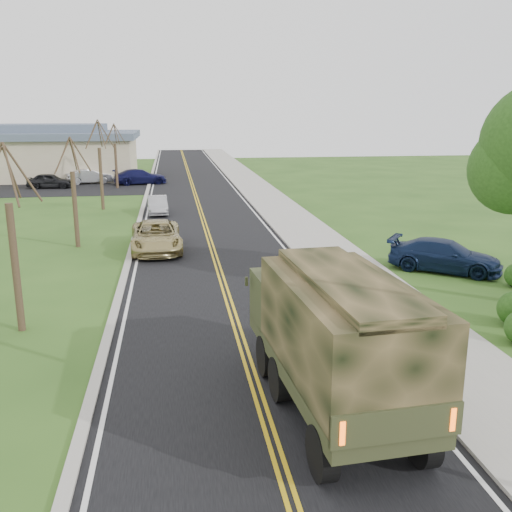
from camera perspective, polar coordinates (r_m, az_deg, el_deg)
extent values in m
cube|color=black|center=(48.98, -6.06, 6.02)|extent=(8.00, 120.00, 0.01)
cube|color=#9E998E|center=(49.32, -1.22, 6.22)|extent=(0.30, 120.00, 0.12)
cube|color=#9E998E|center=(49.57, 0.80, 6.25)|extent=(3.20, 120.00, 0.10)
cube|color=#9E998E|center=(48.99, -10.95, 5.90)|extent=(0.30, 120.00, 0.10)
cylinder|color=#38281C|center=(19.73, -22.91, -1.16)|extent=(0.24, 0.24, 4.20)
cylinder|color=#38281C|center=(19.21, -22.31, 7.73)|extent=(1.01, 0.33, 1.90)
cylinder|color=#38281C|center=(19.80, -23.21, 7.58)|extent=(0.13, 1.29, 1.74)
cylinder|color=#38281C|center=(18.74, -23.31, 7.49)|extent=(0.58, 0.90, 1.90)
cylinder|color=#38281C|center=(31.26, -17.62, 4.42)|extent=(0.24, 0.24, 3.96)
cylinder|color=#38281C|center=(30.98, -17.16, 9.70)|extent=(0.96, 0.32, 1.79)
cylinder|color=#38281C|center=(31.50, -17.79, 9.59)|extent=(0.12, 1.22, 1.65)
cylinder|color=#38281C|center=(31.17, -18.77, 9.61)|extent=(0.93, 0.41, 1.79)
cylinder|color=#38281C|center=(30.56, -18.83, 9.38)|extent=(0.75, 0.99, 1.67)
cylinder|color=#38281C|center=(30.51, -17.66, 9.61)|extent=(0.55, 0.85, 1.80)
cylinder|color=#38281C|center=(43.01, -15.22, 7.44)|extent=(0.24, 0.24, 4.44)
cylinder|color=#38281C|center=(42.85, -14.80, 11.74)|extent=(1.07, 0.35, 2.00)
cylinder|color=#38281C|center=(43.42, -15.35, 11.63)|extent=(0.13, 1.36, 1.84)
cylinder|color=#38281C|center=(43.02, -16.13, 11.67)|extent=(1.03, 0.46, 2.00)
cylinder|color=#38281C|center=(42.32, -16.14, 11.52)|extent=(0.83, 1.10, 1.87)
cylinder|color=#38281C|center=(42.30, -15.18, 11.69)|extent=(0.61, 0.95, 2.01)
cylinder|color=#38281C|center=(54.90, -13.81, 8.72)|extent=(0.24, 0.24, 4.08)
cylinder|color=#38281C|center=(54.80, -13.49, 11.81)|extent=(0.99, 0.33, 1.84)
cylinder|color=#38281C|center=(55.31, -13.90, 11.73)|extent=(0.13, 1.25, 1.69)
cylinder|color=#38281C|center=(54.93, -14.45, 11.76)|extent=(0.95, 0.42, 1.85)
cylinder|color=#38281C|center=(54.29, -14.44, 11.66)|extent=(0.77, 1.02, 1.72)
cylinder|color=#38281C|center=(54.29, -13.75, 11.78)|extent=(0.57, 0.88, 1.85)
cube|color=tan|center=(66.13, -20.92, 9.13)|extent=(20.00, 12.00, 4.20)
cube|color=#475466|center=(66.00, -21.11, 11.20)|extent=(21.00, 13.00, 0.70)
cube|color=#475466|center=(65.98, -21.16, 11.80)|extent=(14.00, 8.00, 0.90)
cube|color=black|center=(55.47, -16.79, 6.46)|extent=(18.00, 10.00, 0.02)
cylinder|color=black|center=(11.72, 6.66, -18.98)|extent=(0.43, 1.13, 1.11)
cylinder|color=black|center=(12.49, 16.31, -17.23)|extent=(0.43, 1.13, 1.11)
cylinder|color=black|center=(14.40, 2.41, -12.18)|extent=(0.43, 1.13, 1.11)
cylinder|color=black|center=(15.03, 10.38, -11.22)|extent=(0.43, 1.13, 1.11)
cylinder|color=black|center=(15.64, 1.07, -9.94)|extent=(0.43, 1.13, 1.11)
cylinder|color=black|center=(16.22, 8.45, -9.18)|extent=(0.43, 1.13, 1.11)
cube|color=#34391F|center=(13.95, 7.36, -10.90)|extent=(2.91, 7.20, 0.35)
cube|color=#34391F|center=(15.90, 4.35, -4.30)|extent=(2.55, 2.08, 1.41)
cube|color=black|center=(16.66, 3.47, -2.67)|extent=(2.22, 0.24, 0.71)
cube|color=#34391F|center=(13.12, 8.67, -11.43)|extent=(2.89, 5.50, 0.15)
cube|color=black|center=(12.70, 8.85, -7.13)|extent=(2.89, 5.50, 2.01)
cube|color=black|center=(12.36, 9.04, -2.56)|extent=(1.98, 5.44, 0.25)
cube|color=#34391F|center=(10.86, 13.94, -16.04)|extent=(2.52, 0.30, 0.65)
cube|color=#FF590C|center=(10.42, 8.63, -17.13)|extent=(0.10, 0.05, 0.45)
cube|color=#FF590C|center=(11.28, 19.09, -15.20)|extent=(0.10, 0.05, 0.45)
imported|color=tan|center=(29.62, -9.95, 1.94)|extent=(2.72, 5.51, 1.50)
imported|color=#A4A3A8|center=(40.49, -9.81, 5.04)|extent=(1.53, 3.82, 1.23)
imported|color=#0F1C3A|center=(26.78, 18.36, 0.02)|extent=(5.13, 4.48, 1.42)
imported|color=black|center=(56.76, -19.90, 7.09)|extent=(4.22, 1.92, 1.40)
imported|color=#ABABB0|center=(59.25, -16.31, 7.65)|extent=(4.64, 2.80, 1.44)
imported|color=#10113C|center=(57.57, -11.50, 7.78)|extent=(5.44, 3.12, 1.48)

